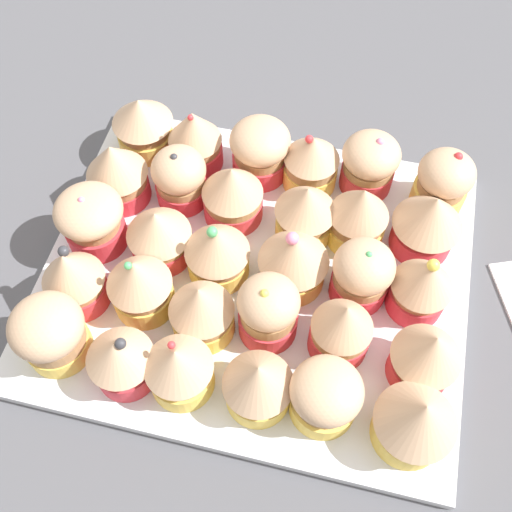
% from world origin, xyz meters
% --- Properties ---
extents(ground_plane, '(1.80, 1.80, 0.03)m').
position_xyz_m(ground_plane, '(0.00, 0.00, -0.01)').
color(ground_plane, '#4C4C51').
extents(baking_tray, '(0.41, 0.35, 0.01)m').
position_xyz_m(baking_tray, '(0.00, 0.00, 0.01)').
color(baking_tray, silver).
rests_on(baking_tray, ground_plane).
extents(cupcake_0, '(0.06, 0.06, 0.07)m').
position_xyz_m(cupcake_0, '(-0.16, -0.12, 0.05)').
color(cupcake_0, '#EFC651').
rests_on(cupcake_0, baking_tray).
extents(cupcake_1, '(0.06, 0.06, 0.07)m').
position_xyz_m(cupcake_1, '(-0.09, -0.13, 0.05)').
color(cupcake_1, '#D1333D').
rests_on(cupcake_1, baking_tray).
extents(cupcake_2, '(0.06, 0.06, 0.07)m').
position_xyz_m(cupcake_2, '(-0.03, -0.12, 0.05)').
color(cupcake_2, '#EFC651').
rests_on(cupcake_2, baking_tray).
extents(cupcake_3, '(0.06, 0.06, 0.07)m').
position_xyz_m(cupcake_3, '(0.02, -0.12, 0.05)').
color(cupcake_3, '#D1333D').
rests_on(cupcake_3, baking_tray).
extents(cupcake_4, '(0.06, 0.06, 0.08)m').
position_xyz_m(cupcake_4, '(0.09, -0.12, 0.05)').
color(cupcake_4, '#D1333D').
rests_on(cupcake_4, baking_tray).
extents(cupcake_5, '(0.06, 0.06, 0.07)m').
position_xyz_m(cupcake_5, '(0.15, -0.13, 0.05)').
color(cupcake_5, '#EFC651').
rests_on(cupcake_5, baking_tray).
extents(cupcake_6, '(0.07, 0.07, 0.07)m').
position_xyz_m(cupcake_6, '(-0.15, -0.07, 0.05)').
color(cupcake_6, '#D1333D').
rests_on(cupcake_6, baking_tray).
extents(cupcake_7, '(0.06, 0.06, 0.08)m').
position_xyz_m(cupcake_7, '(-0.09, -0.06, 0.05)').
color(cupcake_7, '#EFC651').
rests_on(cupcake_7, baking_tray).
extents(cupcake_8, '(0.06, 0.06, 0.07)m').
position_xyz_m(cupcake_8, '(-0.04, -0.06, 0.05)').
color(cupcake_8, '#EFC651').
rests_on(cupcake_8, baking_tray).
extents(cupcake_9, '(0.06, 0.06, 0.07)m').
position_xyz_m(cupcake_9, '(0.04, -0.06, 0.05)').
color(cupcake_9, '#D1333D').
rests_on(cupcake_9, baking_tray).
extents(cupcake_10, '(0.05, 0.05, 0.07)m').
position_xyz_m(cupcake_10, '(0.10, -0.07, 0.05)').
color(cupcake_10, '#D1333D').
rests_on(cupcake_10, baking_tray).
extents(cupcake_11, '(0.06, 0.06, 0.08)m').
position_xyz_m(cupcake_11, '(0.16, -0.06, 0.05)').
color(cupcake_11, '#D1333D').
rests_on(cupcake_11, baking_tray).
extents(cupcake_12, '(0.06, 0.06, 0.08)m').
position_xyz_m(cupcake_12, '(-0.15, -0.00, 0.05)').
color(cupcake_12, '#D1333D').
rests_on(cupcake_12, baking_tray).
extents(cupcake_13, '(0.06, 0.06, 0.07)m').
position_xyz_m(cupcake_13, '(-0.10, 0.00, 0.05)').
color(cupcake_13, '#D1333D').
rests_on(cupcake_13, baking_tray).
extents(cupcake_14, '(0.07, 0.07, 0.08)m').
position_xyz_m(cupcake_14, '(-0.04, -0.00, 0.05)').
color(cupcake_14, '#EFC651').
rests_on(cupcake_14, baking_tray).
extents(cupcake_15, '(0.06, 0.06, 0.07)m').
position_xyz_m(cupcake_15, '(0.04, 0.01, 0.05)').
color(cupcake_15, '#EFC651').
rests_on(cupcake_15, baking_tray).
extents(cupcake_16, '(0.06, 0.06, 0.07)m').
position_xyz_m(cupcake_16, '(0.09, -0.00, 0.05)').
color(cupcake_16, '#D1333D').
rests_on(cupcake_16, baking_tray).
extents(cupcake_17, '(0.07, 0.07, 0.07)m').
position_xyz_m(cupcake_17, '(0.16, 0.00, 0.05)').
color(cupcake_17, '#D1333D').
rests_on(cupcake_17, baking_tray).
extents(cupcake_18, '(0.06, 0.06, 0.08)m').
position_xyz_m(cupcake_18, '(-0.16, 0.07, 0.05)').
color(cupcake_18, '#D1333D').
rests_on(cupcake_18, baking_tray).
extents(cupcake_19, '(0.05, 0.05, 0.08)m').
position_xyz_m(cupcake_19, '(-0.09, 0.06, 0.05)').
color(cupcake_19, '#D1333D').
rests_on(cupcake_19, baking_tray).
extents(cupcake_20, '(0.05, 0.05, 0.08)m').
position_xyz_m(cupcake_20, '(-0.02, 0.06, 0.05)').
color(cupcake_20, '#D1333D').
rests_on(cupcake_20, baking_tray).
extents(cupcake_21, '(0.06, 0.06, 0.07)m').
position_xyz_m(cupcake_21, '(0.03, 0.07, 0.05)').
color(cupcake_21, '#EFC651').
rests_on(cupcake_21, baking_tray).
extents(cupcake_22, '(0.06, 0.06, 0.08)m').
position_xyz_m(cupcake_22, '(0.09, 0.06, 0.05)').
color(cupcake_22, '#EFC651').
rests_on(cupcake_22, baking_tray).
extents(cupcake_23, '(0.06, 0.06, 0.08)m').
position_xyz_m(cupcake_23, '(0.15, 0.07, 0.05)').
color(cupcake_23, '#D1333D').
rests_on(cupcake_23, baking_tray).
extents(cupcake_24, '(0.07, 0.07, 0.08)m').
position_xyz_m(cupcake_24, '(-0.16, 0.12, 0.05)').
color(cupcake_24, '#EFC651').
rests_on(cupcake_24, baking_tray).
extents(cupcake_25, '(0.06, 0.06, 0.06)m').
position_xyz_m(cupcake_25, '(-0.09, 0.12, 0.04)').
color(cupcake_25, '#EFC651').
rests_on(cupcake_25, baking_tray).
extents(cupcake_26, '(0.06, 0.06, 0.07)m').
position_xyz_m(cupcake_26, '(-0.03, 0.12, 0.05)').
color(cupcake_26, '#EFC651').
rests_on(cupcake_26, baking_tray).
extents(cupcake_27, '(0.06, 0.06, 0.07)m').
position_xyz_m(cupcake_27, '(0.04, 0.12, 0.05)').
color(cupcake_27, '#EFC651').
rests_on(cupcake_27, baking_tray).
extents(cupcake_28, '(0.06, 0.06, 0.07)m').
position_xyz_m(cupcake_28, '(0.09, 0.13, 0.05)').
color(cupcake_28, '#D1333D').
rests_on(cupcake_28, baking_tray).
extents(cupcake_29, '(0.06, 0.06, 0.07)m').
position_xyz_m(cupcake_29, '(0.15, 0.12, 0.05)').
color(cupcake_29, '#EFC651').
rests_on(cupcake_29, baking_tray).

